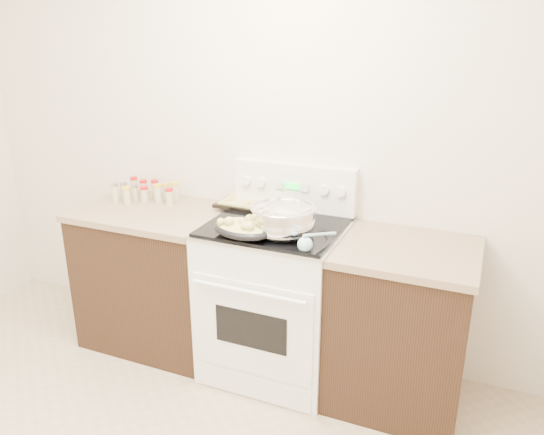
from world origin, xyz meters
The scene contains 9 objects.
counter_left centered at (-0.48, 1.43, 0.46)m, with size 0.93×0.67×0.92m.
counter_right centered at (1.08, 1.43, 0.46)m, with size 0.73×0.67×0.92m.
kitchen_range centered at (0.35, 1.42, 0.49)m, with size 0.78×0.73×1.22m.
mixing_bowl centered at (0.45, 1.29, 1.02)m, with size 0.36×0.36×0.21m.
roasting_pan centered at (0.26, 1.18, 0.99)m, with size 0.39×0.30×0.12m.
baking_sheet centered at (0.10, 1.68, 0.96)m, with size 0.45×0.32×0.06m.
wooden_spoon centered at (0.41, 1.35, 0.95)m, with size 0.15×0.23×0.04m.
blue_ladle centered at (0.63, 1.15, 0.98)m, with size 0.14×0.25×0.10m.
spice_jars centered at (-0.63, 1.57, 0.98)m, with size 0.40×0.24×0.13m.
Camera 1 is at (1.42, -1.15, 1.98)m, focal length 35.00 mm.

